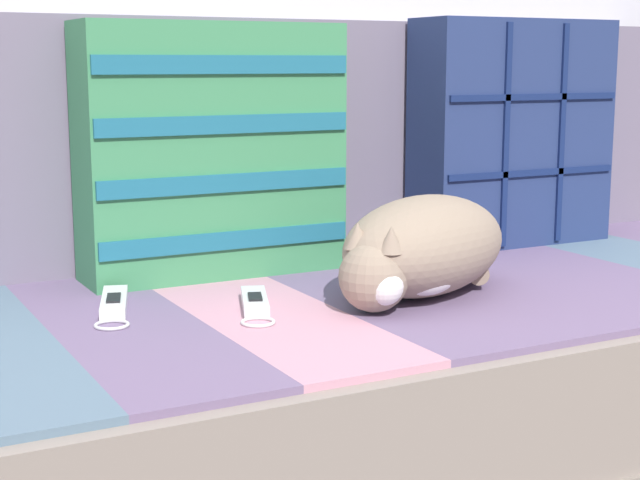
% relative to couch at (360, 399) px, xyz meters
% --- Properties ---
extents(couch, '(1.93, 0.85, 0.37)m').
position_rel_couch_xyz_m(couch, '(0.00, 0.00, 0.00)').
color(couch, gray).
rests_on(couch, ground_plane).
extents(sofa_backrest, '(1.89, 0.14, 0.43)m').
position_rel_couch_xyz_m(sofa_backrest, '(0.00, 0.35, 0.41)').
color(sofa_backrest, slate).
rests_on(sofa_backrest, couch).
extents(throw_pillow_quilted, '(0.41, 0.14, 0.44)m').
position_rel_couch_xyz_m(throw_pillow_quilted, '(0.47, 0.21, 0.41)').
color(throw_pillow_quilted, navy).
rests_on(throw_pillow_quilted, couch).
extents(throw_pillow_striped, '(0.44, 0.14, 0.42)m').
position_rel_couch_xyz_m(throw_pillow_striped, '(-0.17, 0.21, 0.40)').
color(throw_pillow_striped, '#3D8956').
rests_on(throw_pillow_striped, couch).
extents(sleeping_cat, '(0.41, 0.34, 0.15)m').
position_rel_couch_xyz_m(sleeping_cat, '(0.05, -0.09, 0.26)').
color(sleeping_cat, gray).
rests_on(sleeping_cat, couch).
extents(game_remote_near, '(0.10, 0.21, 0.02)m').
position_rel_couch_xyz_m(game_remote_near, '(-0.39, 0.04, 0.20)').
color(game_remote_near, white).
rests_on(game_remote_near, couch).
extents(game_remote_far, '(0.11, 0.19, 0.02)m').
position_rel_couch_xyz_m(game_remote_far, '(-0.21, -0.05, 0.20)').
color(game_remote_far, white).
rests_on(game_remote_far, couch).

